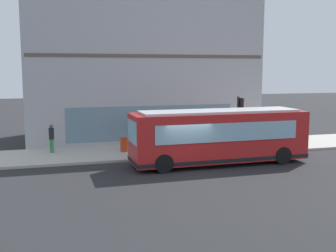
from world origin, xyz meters
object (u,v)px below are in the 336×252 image
Objects in this scene: traffic_light_near_corner at (240,113)px; pedestrian_near_building_entrance at (143,133)px; fire_hydrant at (161,140)px; city_bus_nearside at (219,137)px; newspaper_vending_box at (124,144)px; pedestrian_near_hydrant at (51,136)px.

traffic_light_near_corner is 6.56m from pedestrian_near_building_entrance.
city_bus_nearside is at bearing -161.58° from fire_hydrant.
newspaper_vending_box is (-1.44, 2.82, 0.09)m from fire_hydrant.
fire_hydrant is 0.45× the size of pedestrian_near_building_entrance.
city_bus_nearside is 5.63× the size of pedestrian_near_hydrant.
traffic_light_near_corner reaches higher than pedestrian_near_hydrant.
pedestrian_near_building_entrance is 2.09m from newspaper_vending_box.
pedestrian_near_building_entrance is (0.48, -5.95, -0.09)m from pedestrian_near_hydrant.
newspaper_vending_box is (4.23, 4.70, -0.95)m from city_bus_nearside.
fire_hydrant is at bearing 53.09° from traffic_light_near_corner.
pedestrian_near_hydrant is at bearing 94.77° from fire_hydrant.
pedestrian_near_hydrant reaches higher than fire_hydrant.
traffic_light_near_corner reaches higher than pedestrian_near_building_entrance.
fire_hydrant is 0.82× the size of newspaper_vending_box.
newspaper_vending_box is at bearing -100.72° from pedestrian_near_hydrant.
city_bus_nearside is 6.39m from pedestrian_near_building_entrance.
pedestrian_near_hydrant reaches higher than newspaper_vending_box.
fire_hydrant is at bearing -84.68° from pedestrian_near_building_entrance.
city_bus_nearside reaches higher than pedestrian_near_building_entrance.
newspaper_vending_box is (-0.83, -4.40, -0.58)m from pedestrian_near_hydrant.
traffic_light_near_corner is 11.91m from pedestrian_near_hydrant.
traffic_light_near_corner reaches higher than newspaper_vending_box.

